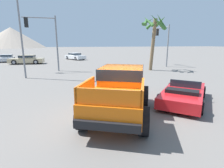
{
  "coord_description": "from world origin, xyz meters",
  "views": [
    {
      "loc": [
        -1.86,
        -6.02,
        2.84
      ],
      "look_at": [
        0.25,
        1.3,
        1.08
      ],
      "focal_mm": 28.0,
      "sensor_mm": 36.0,
      "label": 1
    }
  ],
  "objects_px": {
    "traffic_light_main": "(44,33)",
    "traffic_light_crosswalk": "(163,38)",
    "parked_car_white": "(75,56)",
    "street_lamp_post": "(18,11)",
    "red_convertible_car": "(183,94)",
    "orange_pickup_truck": "(120,88)",
    "parked_car_silver": "(7,58)",
    "palm_tree_tall": "(154,29)",
    "parked_car_tan": "(27,59)"
  },
  "relations": [
    {
      "from": "parked_car_tan",
      "to": "parked_car_white",
      "type": "xyz_separation_m",
      "value": [
        7.25,
        5.28,
        -0.04
      ]
    },
    {
      "from": "parked_car_white",
      "to": "palm_tree_tall",
      "type": "bearing_deg",
      "value": 84.74
    },
    {
      "from": "parked_car_tan",
      "to": "parked_car_white",
      "type": "bearing_deg",
      "value": -48.21
    },
    {
      "from": "parked_car_white",
      "to": "parked_car_silver",
      "type": "bearing_deg",
      "value": -25.88
    },
    {
      "from": "parked_car_silver",
      "to": "orange_pickup_truck",
      "type": "bearing_deg",
      "value": 105.97
    },
    {
      "from": "red_convertible_car",
      "to": "traffic_light_main",
      "type": "distance_m",
      "value": 14.87
    },
    {
      "from": "parked_car_white",
      "to": "traffic_light_main",
      "type": "distance_m",
      "value": 14.45
    },
    {
      "from": "parked_car_silver",
      "to": "parked_car_white",
      "type": "relative_size",
      "value": 0.92
    },
    {
      "from": "parked_car_white",
      "to": "palm_tree_tall",
      "type": "height_order",
      "value": "palm_tree_tall"
    },
    {
      "from": "orange_pickup_truck",
      "to": "traffic_light_crosswalk",
      "type": "distance_m",
      "value": 17.69
    },
    {
      "from": "orange_pickup_truck",
      "to": "parked_car_white",
      "type": "xyz_separation_m",
      "value": [
        0.2,
        26.42,
        -0.45
      ]
    },
    {
      "from": "parked_car_white",
      "to": "street_lamp_post",
      "type": "xyz_separation_m",
      "value": [
        -5.45,
        -16.98,
        4.73
      ]
    },
    {
      "from": "parked_car_silver",
      "to": "palm_tree_tall",
      "type": "xyz_separation_m",
      "value": [
        18.0,
        -15.29,
        3.76
      ]
    },
    {
      "from": "orange_pickup_truck",
      "to": "traffic_light_crosswalk",
      "type": "bearing_deg",
      "value": 79.73
    },
    {
      "from": "parked_car_silver",
      "to": "parked_car_white",
      "type": "height_order",
      "value": "parked_car_white"
    },
    {
      "from": "orange_pickup_truck",
      "to": "street_lamp_post",
      "type": "relative_size",
      "value": 0.56
    },
    {
      "from": "palm_tree_tall",
      "to": "traffic_light_main",
      "type": "bearing_deg",
      "value": 167.65
    },
    {
      "from": "traffic_light_main",
      "to": "traffic_light_crosswalk",
      "type": "xyz_separation_m",
      "value": [
        14.32,
        1.06,
        -0.32
      ]
    },
    {
      "from": "parked_car_tan",
      "to": "red_convertible_car",
      "type": "bearing_deg",
      "value": -147.48
    },
    {
      "from": "traffic_light_main",
      "to": "orange_pickup_truck",
      "type": "bearing_deg",
      "value": 106.32
    },
    {
      "from": "parked_car_silver",
      "to": "street_lamp_post",
      "type": "height_order",
      "value": "street_lamp_post"
    },
    {
      "from": "parked_car_tan",
      "to": "parked_car_silver",
      "type": "xyz_separation_m",
      "value": [
        -3.73,
        4.67,
        -0.06
      ]
    },
    {
      "from": "parked_car_white",
      "to": "traffic_light_main",
      "type": "relative_size",
      "value": 0.83
    },
    {
      "from": "street_lamp_post",
      "to": "palm_tree_tall",
      "type": "bearing_deg",
      "value": 4.93
    },
    {
      "from": "traffic_light_crosswalk",
      "to": "palm_tree_tall",
      "type": "xyz_separation_m",
      "value": [
        -3.31,
        -3.47,
        0.77
      ]
    },
    {
      "from": "parked_car_tan",
      "to": "traffic_light_main",
      "type": "height_order",
      "value": "traffic_light_main"
    },
    {
      "from": "traffic_light_main",
      "to": "palm_tree_tall",
      "type": "bearing_deg",
      "value": 167.65
    },
    {
      "from": "orange_pickup_truck",
      "to": "palm_tree_tall",
      "type": "height_order",
      "value": "palm_tree_tall"
    },
    {
      "from": "orange_pickup_truck",
      "to": "street_lamp_post",
      "type": "xyz_separation_m",
      "value": [
        -5.24,
        9.44,
        4.28
      ]
    },
    {
      "from": "street_lamp_post",
      "to": "traffic_light_main",
      "type": "bearing_deg",
      "value": 67.36
    },
    {
      "from": "parked_car_tan",
      "to": "street_lamp_post",
      "type": "bearing_deg",
      "value": -165.56
    },
    {
      "from": "orange_pickup_truck",
      "to": "palm_tree_tall",
      "type": "distance_m",
      "value": 13.17
    },
    {
      "from": "red_convertible_car",
      "to": "parked_car_tan",
      "type": "distance_m",
      "value": 23.23
    },
    {
      "from": "parked_car_white",
      "to": "street_lamp_post",
      "type": "height_order",
      "value": "street_lamp_post"
    },
    {
      "from": "street_lamp_post",
      "to": "palm_tree_tall",
      "type": "distance_m",
      "value": 12.55
    },
    {
      "from": "street_lamp_post",
      "to": "parked_car_tan",
      "type": "bearing_deg",
      "value": 98.75
    },
    {
      "from": "traffic_light_crosswalk",
      "to": "parked_car_silver",
      "type": "bearing_deg",
      "value": 60.98
    },
    {
      "from": "red_convertible_car",
      "to": "palm_tree_tall",
      "type": "height_order",
      "value": "palm_tree_tall"
    },
    {
      "from": "parked_car_tan",
      "to": "street_lamp_post",
      "type": "xyz_separation_m",
      "value": [
        1.8,
        -11.7,
        4.7
      ]
    },
    {
      "from": "parked_car_tan",
      "to": "traffic_light_crosswalk",
      "type": "xyz_separation_m",
      "value": [
        17.58,
        -7.15,
        2.92
      ]
    },
    {
      "from": "red_convertible_car",
      "to": "parked_car_tan",
      "type": "xyz_separation_m",
      "value": [
        -10.49,
        20.73,
        0.23
      ]
    },
    {
      "from": "orange_pickup_truck",
      "to": "red_convertible_car",
      "type": "height_order",
      "value": "orange_pickup_truck"
    },
    {
      "from": "orange_pickup_truck",
      "to": "traffic_light_crosswalk",
      "type": "xyz_separation_m",
      "value": [
        10.54,
        13.99,
        2.5
      ]
    },
    {
      "from": "traffic_light_main",
      "to": "palm_tree_tall",
      "type": "height_order",
      "value": "palm_tree_tall"
    },
    {
      "from": "parked_car_tan",
      "to": "traffic_light_crosswalk",
      "type": "distance_m",
      "value": 19.2
    },
    {
      "from": "red_convertible_car",
      "to": "palm_tree_tall",
      "type": "relative_size",
      "value": 0.73
    },
    {
      "from": "red_convertible_car",
      "to": "parked_car_silver",
      "type": "xyz_separation_m",
      "value": [
        -14.22,
        25.4,
        0.17
      ]
    },
    {
      "from": "parked_car_silver",
      "to": "street_lamp_post",
      "type": "distance_m",
      "value": 17.92
    },
    {
      "from": "red_convertible_car",
      "to": "traffic_light_crosswalk",
      "type": "relative_size",
      "value": 0.83
    },
    {
      "from": "orange_pickup_truck",
      "to": "street_lamp_post",
      "type": "bearing_deg",
      "value": 145.75
    }
  ]
}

